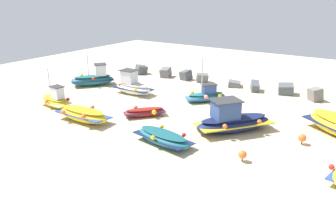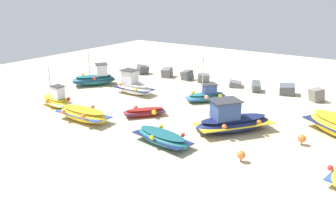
{
  "view_description": "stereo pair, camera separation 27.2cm",
  "coord_description": "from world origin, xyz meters",
  "px_view_note": "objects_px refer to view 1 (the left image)",
  "views": [
    {
      "loc": [
        13.03,
        -22.29,
        8.92
      ],
      "look_at": [
        -0.43,
        -2.39,
        0.9
      ],
      "focal_mm": 36.87,
      "sensor_mm": 36.0,
      "label": 1
    },
    {
      "loc": [
        13.26,
        -22.14,
        8.92
      ],
      "look_at": [
        -0.43,
        -2.39,
        0.9
      ],
      "focal_mm": 36.87,
      "sensor_mm": 36.0,
      "label": 2
    }
  ],
  "objects_px": {
    "fishing_boat_4": "(94,79)",
    "fishing_boat_5": "(206,96)",
    "fishing_boat_9": "(145,112)",
    "person_walking": "(127,74)",
    "fishing_boat_8": "(163,138)",
    "mooring_buoy_0": "(243,155)",
    "fishing_boat_6": "(132,86)",
    "fishing_boat_7": "(55,100)",
    "fishing_boat_2": "(232,121)",
    "fishing_boat_1": "(83,115)",
    "mooring_buoy_1": "(302,138)"
  },
  "relations": [
    {
      "from": "fishing_boat_1",
      "to": "fishing_boat_2",
      "type": "height_order",
      "value": "fishing_boat_2"
    },
    {
      "from": "fishing_boat_4",
      "to": "fishing_boat_6",
      "type": "height_order",
      "value": "fishing_boat_4"
    },
    {
      "from": "fishing_boat_6",
      "to": "fishing_boat_8",
      "type": "height_order",
      "value": "fishing_boat_6"
    },
    {
      "from": "fishing_boat_2",
      "to": "fishing_boat_7",
      "type": "height_order",
      "value": "fishing_boat_7"
    },
    {
      "from": "mooring_buoy_1",
      "to": "mooring_buoy_0",
      "type": "bearing_deg",
      "value": -117.38
    },
    {
      "from": "fishing_boat_5",
      "to": "mooring_buoy_0",
      "type": "bearing_deg",
      "value": -102.99
    },
    {
      "from": "fishing_boat_1",
      "to": "mooring_buoy_0",
      "type": "relative_size",
      "value": 6.6
    },
    {
      "from": "fishing_boat_5",
      "to": "fishing_boat_8",
      "type": "distance_m",
      "value": 9.22
    },
    {
      "from": "fishing_boat_1",
      "to": "mooring_buoy_0",
      "type": "distance_m",
      "value": 11.8
    },
    {
      "from": "fishing_boat_4",
      "to": "fishing_boat_5",
      "type": "height_order",
      "value": "fishing_boat_5"
    },
    {
      "from": "fishing_boat_1",
      "to": "fishing_boat_2",
      "type": "xyz_separation_m",
      "value": [
        9.52,
        4.28,
        0.22
      ]
    },
    {
      "from": "fishing_boat_1",
      "to": "fishing_boat_8",
      "type": "height_order",
      "value": "fishing_boat_1"
    },
    {
      "from": "fishing_boat_4",
      "to": "fishing_boat_5",
      "type": "distance_m",
      "value": 11.72
    },
    {
      "from": "mooring_buoy_0",
      "to": "fishing_boat_8",
      "type": "bearing_deg",
      "value": -173.22
    },
    {
      "from": "fishing_boat_2",
      "to": "fishing_boat_4",
      "type": "height_order",
      "value": "fishing_boat_4"
    },
    {
      "from": "mooring_buoy_0",
      "to": "mooring_buoy_1",
      "type": "relative_size",
      "value": 0.98
    },
    {
      "from": "fishing_boat_6",
      "to": "fishing_boat_8",
      "type": "relative_size",
      "value": 0.92
    },
    {
      "from": "fishing_boat_1",
      "to": "fishing_boat_7",
      "type": "relative_size",
      "value": 1.3
    },
    {
      "from": "fishing_boat_9",
      "to": "mooring_buoy_1",
      "type": "relative_size",
      "value": 4.7
    },
    {
      "from": "fishing_boat_1",
      "to": "fishing_boat_7",
      "type": "distance_m",
      "value": 4.36
    },
    {
      "from": "fishing_boat_8",
      "to": "fishing_boat_2",
      "type": "bearing_deg",
      "value": 67.32
    },
    {
      "from": "fishing_boat_6",
      "to": "mooring_buoy_0",
      "type": "bearing_deg",
      "value": 153.31
    },
    {
      "from": "fishing_boat_2",
      "to": "fishing_boat_7",
      "type": "relative_size",
      "value": 1.64
    },
    {
      "from": "fishing_boat_1",
      "to": "fishing_boat_9",
      "type": "distance_m",
      "value": 4.44
    },
    {
      "from": "fishing_boat_2",
      "to": "person_walking",
      "type": "bearing_deg",
      "value": -74.04
    },
    {
      "from": "fishing_boat_7",
      "to": "mooring_buoy_0",
      "type": "height_order",
      "value": "fishing_boat_7"
    },
    {
      "from": "fishing_boat_2",
      "to": "mooring_buoy_0",
      "type": "xyz_separation_m",
      "value": [
        2.26,
        -3.68,
        -0.31
      ]
    },
    {
      "from": "fishing_boat_4",
      "to": "person_walking",
      "type": "xyz_separation_m",
      "value": [
        2.55,
        2.03,
        0.35
      ]
    },
    {
      "from": "fishing_boat_5",
      "to": "mooring_buoy_1",
      "type": "height_order",
      "value": "fishing_boat_5"
    },
    {
      "from": "fishing_boat_6",
      "to": "person_walking",
      "type": "distance_m",
      "value": 3.35
    },
    {
      "from": "fishing_boat_1",
      "to": "fishing_boat_5",
      "type": "xyz_separation_m",
      "value": [
        5.04,
        9.05,
        -0.01
      ]
    },
    {
      "from": "fishing_boat_2",
      "to": "fishing_boat_5",
      "type": "distance_m",
      "value": 6.55
    },
    {
      "from": "fishing_boat_8",
      "to": "mooring_buoy_0",
      "type": "height_order",
      "value": "fishing_boat_8"
    },
    {
      "from": "fishing_boat_2",
      "to": "fishing_boat_5",
      "type": "height_order",
      "value": "fishing_boat_5"
    },
    {
      "from": "fishing_boat_6",
      "to": "fishing_boat_9",
      "type": "relative_size",
      "value": 1.21
    },
    {
      "from": "fishing_boat_9",
      "to": "person_walking",
      "type": "relative_size",
      "value": 1.78
    },
    {
      "from": "fishing_boat_5",
      "to": "fishing_boat_9",
      "type": "xyz_separation_m",
      "value": [
        -2.07,
        -5.76,
        -0.18
      ]
    },
    {
      "from": "fishing_boat_5",
      "to": "fishing_boat_6",
      "type": "distance_m",
      "value": 6.78
    },
    {
      "from": "fishing_boat_4",
      "to": "fishing_boat_9",
      "type": "relative_size",
      "value": 1.35
    },
    {
      "from": "fishing_boat_8",
      "to": "fishing_boat_9",
      "type": "distance_m",
      "value": 5.13
    },
    {
      "from": "fishing_boat_7",
      "to": "fishing_boat_8",
      "type": "xyz_separation_m",
      "value": [
        11.16,
        -0.95,
        -0.15
      ]
    },
    {
      "from": "fishing_boat_9",
      "to": "person_walking",
      "type": "height_order",
      "value": "person_walking"
    },
    {
      "from": "fishing_boat_5",
      "to": "fishing_boat_8",
      "type": "bearing_deg",
      "value": -129.87
    },
    {
      "from": "fishing_boat_7",
      "to": "mooring_buoy_0",
      "type": "xyz_separation_m",
      "value": [
        16.04,
        -0.37,
        -0.15
      ]
    },
    {
      "from": "fishing_boat_4",
      "to": "fishing_boat_7",
      "type": "bearing_deg",
      "value": -121.76
    },
    {
      "from": "fishing_boat_6",
      "to": "fishing_boat_7",
      "type": "xyz_separation_m",
      "value": [
        -2.75,
        -6.3,
        -0.17
      ]
    },
    {
      "from": "fishing_boat_6",
      "to": "mooring_buoy_1",
      "type": "height_order",
      "value": "fishing_boat_6"
    },
    {
      "from": "fishing_boat_7",
      "to": "person_walking",
      "type": "bearing_deg",
      "value": 94.8
    },
    {
      "from": "fishing_boat_9",
      "to": "fishing_boat_2",
      "type": "bearing_deg",
      "value": 138.39
    },
    {
      "from": "fishing_boat_6",
      "to": "fishing_boat_8",
      "type": "xyz_separation_m",
      "value": [
        8.42,
        -7.25,
        -0.31
      ]
    }
  ]
}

